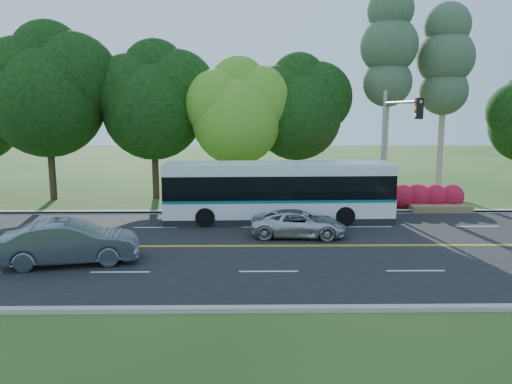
{
  "coord_description": "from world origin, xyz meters",
  "views": [
    {
      "loc": [
        -1.21,
        -21.27,
        6.02
      ],
      "look_at": [
        -0.89,
        2.0,
        2.09
      ],
      "focal_mm": 35.0,
      "sensor_mm": 36.0,
      "label": 1
    }
  ],
  "objects_px": {
    "suv": "(299,224)",
    "traffic_signal": "(393,134)",
    "sedan": "(70,242)",
    "transit_bus": "(278,192)"
  },
  "relations": [
    {
      "from": "traffic_signal",
      "to": "sedan",
      "type": "height_order",
      "value": "traffic_signal"
    },
    {
      "from": "traffic_signal",
      "to": "suv",
      "type": "distance_m",
      "value": 7.71
    },
    {
      "from": "traffic_signal",
      "to": "sedan",
      "type": "xyz_separation_m",
      "value": [
        -14.66,
        -7.84,
        -3.8
      ]
    },
    {
      "from": "transit_bus",
      "to": "suv",
      "type": "xyz_separation_m",
      "value": [
        0.79,
        -3.26,
        -0.94
      ]
    },
    {
      "from": "suv",
      "to": "sedan",
      "type": "bearing_deg",
      "value": 117.82
    },
    {
      "from": "transit_bus",
      "to": "sedan",
      "type": "height_order",
      "value": "transit_bus"
    },
    {
      "from": "transit_bus",
      "to": "sedan",
      "type": "xyz_separation_m",
      "value": [
        -8.49,
        -7.31,
        -0.71
      ]
    },
    {
      "from": "suv",
      "to": "traffic_signal",
      "type": "bearing_deg",
      "value": -50.66
    },
    {
      "from": "sedan",
      "to": "suv",
      "type": "xyz_separation_m",
      "value": [
        9.29,
        4.05,
        -0.23
      ]
    },
    {
      "from": "transit_bus",
      "to": "suv",
      "type": "distance_m",
      "value": 3.48
    }
  ]
}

